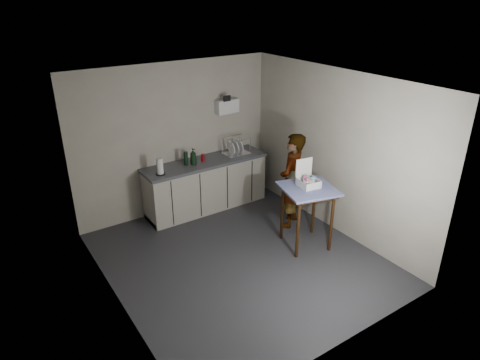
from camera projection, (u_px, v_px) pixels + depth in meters
ground at (240, 259)px, 6.32m from camera, size 4.00×4.00×0.00m
wall_back at (175, 139)px, 7.30m from camera, size 3.60×0.02×2.60m
wall_right at (335, 153)px, 6.69m from camera, size 0.02×4.00×2.60m
wall_left at (110, 214)px, 4.88m from camera, size 0.02×4.00×2.60m
ceiling at (240, 83)px, 5.26m from camera, size 3.60×4.00×0.01m
kitchen_counter at (206, 186)px, 7.64m from camera, size 2.24×0.62×0.91m
wall_shelf at (227, 106)px, 7.57m from camera, size 0.42×0.18×0.37m
side_table at (308, 195)px, 6.35m from camera, size 0.92×0.92×0.97m
standing_man at (291, 181)px, 6.95m from camera, size 0.70×0.64×1.60m
soap_bottle at (193, 157)px, 7.23m from camera, size 0.14×0.14×0.28m
soda_can at (203, 158)px, 7.41m from camera, size 0.07×0.07×0.13m
dark_bottle at (186, 158)px, 7.23m from camera, size 0.07×0.07×0.23m
paper_towel at (160, 167)px, 6.85m from camera, size 0.15×0.15×0.28m
dish_rack at (236, 151)px, 7.71m from camera, size 0.45×0.34×0.31m
bakery_box at (308, 180)px, 6.32m from camera, size 0.32×0.33×0.39m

